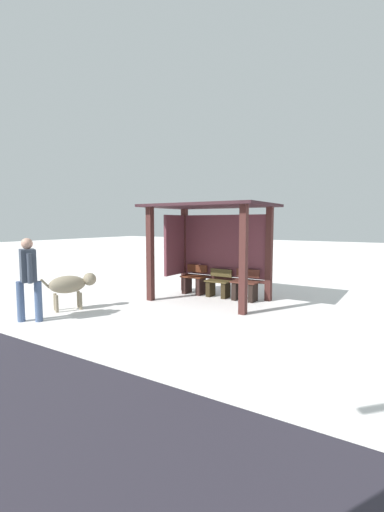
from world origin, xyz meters
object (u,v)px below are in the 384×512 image
Objects in this scene: dog at (71,284)px; bench_left_inside at (194,282)px; bus_shelter at (210,232)px; person_walking at (28,274)px; bench_center_inside at (218,286)px; bench_right_inside at (245,288)px.

bench_left_inside is at bearing 64.43° from dog.
bus_shelter is 4.24m from person_walking.
bus_shelter is 3.51m from dog.
bench_center_inside is 0.74m from bench_right_inside.
person_walking reaches higher than bench_left_inside.
bench_right_inside is at bearing -0.08° from bench_center_inside.
dog is at bearing -134.79° from bench_right_inside.
person_walking is at bearing -117.00° from bus_shelter.
bench_left_inside is 3.20m from dog.
dog is (-1.99, -2.67, -1.11)m from bus_shelter.
bench_center_inside is (0.74, 0.00, -0.03)m from bench_left_inside.
bench_right_inside is at bearing 54.87° from person_walking.
bench_right_inside is 4.07m from dog.
bus_shelter is at bearing -166.30° from bench_right_inside.
person_walking is 1.12m from dog.
bus_shelter is 1.50m from bench_left_inside.
bus_shelter reaches higher than dog.
bench_left_inside is 1.08× the size of bench_center_inside.
bench_center_inside is 0.94× the size of bench_right_inside.
dog is (-2.86, -2.88, 0.26)m from bench_right_inside.
dog reaches higher than bench_left_inside.
person_walking is at bearing -117.25° from bench_center_inside.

